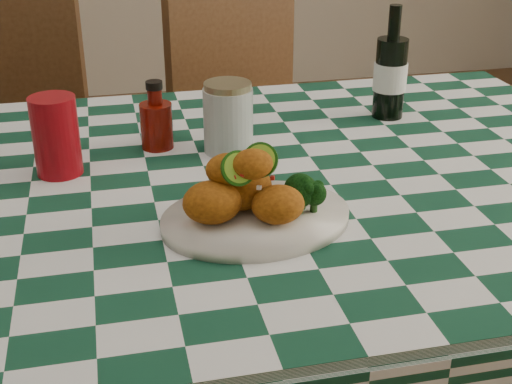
{
  "coord_description": "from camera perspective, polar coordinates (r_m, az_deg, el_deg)",
  "views": [
    {
      "loc": [
        -0.17,
        -1.13,
        1.32
      ],
      "look_at": [
        0.05,
        -0.18,
        0.84
      ],
      "focal_mm": 50.0,
      "sensor_mm": 36.0,
      "label": 1
    }
  ],
  "objects": [
    {
      "name": "red_tumbler",
      "position": [
        1.31,
        -15.71,
        4.34
      ],
      "size": [
        0.1,
        0.1,
        0.14
      ],
      "primitive_type": "cylinder",
      "rotation": [
        0.0,
        0.0,
        -0.33
      ],
      "color": "maroon",
      "rests_on": "dining_table"
    },
    {
      "name": "beer_bottle",
      "position": [
        1.56,
        10.77,
        10.14
      ],
      "size": [
        0.09,
        0.09,
        0.24
      ],
      "primitive_type": null,
      "rotation": [
        0.0,
        0.0,
        -0.35
      ],
      "color": "black",
      "rests_on": "dining_table"
    },
    {
      "name": "plate",
      "position": [
        1.11,
        0.0,
        -2.13
      ],
      "size": [
        0.33,
        0.27,
        0.02
      ],
      "primitive_type": null,
      "rotation": [
        0.0,
        0.0,
        0.14
      ],
      "color": "silver",
      "rests_on": "dining_table"
    },
    {
      "name": "fried_chicken_pile",
      "position": [
        1.08,
        -0.4,
        0.78
      ],
      "size": [
        0.17,
        0.12,
        0.11
      ],
      "primitive_type": null,
      "color": "#B05D11",
      "rests_on": "plate"
    },
    {
      "name": "wooden_chair_right",
      "position": [
        2.13,
        1.17,
        2.76
      ],
      "size": [
        0.59,
        0.6,
        0.97
      ],
      "primitive_type": null,
      "rotation": [
        0.0,
        0.0,
        0.4
      ],
      "color": "#472814",
      "rests_on": "ground"
    },
    {
      "name": "dining_table",
      "position": [
        1.47,
        -3.33,
        -13.08
      ],
      "size": [
        1.66,
        1.06,
        0.79
      ],
      "primitive_type": null,
      "color": "#13412B",
      "rests_on": "ground"
    },
    {
      "name": "mason_jar",
      "position": [
        1.36,
        -2.25,
        5.98
      ],
      "size": [
        0.11,
        0.11,
        0.14
      ],
      "primitive_type": null,
      "rotation": [
        0.0,
        0.0,
        -0.19
      ],
      "color": "#B2BCBA",
      "rests_on": "dining_table"
    },
    {
      "name": "ketchup_bottle",
      "position": [
        1.39,
        -8.01,
        6.13
      ],
      "size": [
        0.06,
        0.06,
        0.13
      ],
      "primitive_type": null,
      "rotation": [
        0.0,
        0.0,
        -0.0
      ],
      "color": "#690D05",
      "rests_on": "dining_table"
    },
    {
      "name": "broccoli_side",
      "position": [
        1.13,
        4.27,
        0.33
      ],
      "size": [
        0.08,
        0.08,
        0.06
      ],
      "primitive_type": null,
      "color": "black",
      "rests_on": "plate"
    }
  ]
}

